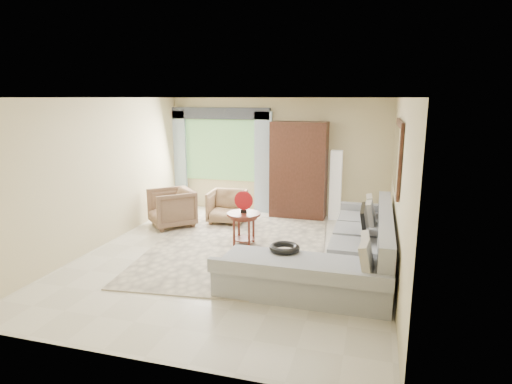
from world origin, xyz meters
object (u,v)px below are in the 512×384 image
(armchair_left, at_px, (172,208))
(potted_plant, at_px, (179,197))
(sectional_sofa, at_px, (344,255))
(floor_lamp, at_px, (336,185))
(armchair_right, at_px, (227,207))
(armoire, at_px, (299,170))
(coffee_table, at_px, (244,228))
(tv_screen, at_px, (365,222))

(armchair_left, bearing_deg, potted_plant, 156.73)
(sectional_sofa, relative_size, floor_lamp, 2.31)
(armchair_left, xyz_separation_m, floor_lamp, (3.18, 1.47, 0.36))
(armchair_right, distance_m, floor_lamp, 2.38)
(armchair_left, distance_m, armoire, 2.84)
(coffee_table, bearing_deg, armchair_right, 121.15)
(sectional_sofa, xyz_separation_m, floor_lamp, (-0.43, 2.96, 0.47))
(sectional_sofa, relative_size, armchair_right, 4.56)
(floor_lamp, bearing_deg, sectional_sofa, -81.67)
(floor_lamp, bearing_deg, coffee_table, -122.72)
(armchair_right, height_order, armoire, armoire)
(potted_plant, height_order, armoire, armoire)
(coffee_table, xyz_separation_m, armchair_right, (-0.76, 1.26, 0.03))
(tv_screen, relative_size, armoire, 0.35)
(potted_plant, bearing_deg, floor_lamp, 1.86)
(armchair_left, relative_size, floor_lamp, 0.57)
(coffee_table, bearing_deg, sectional_sofa, -23.08)
(sectional_sofa, xyz_separation_m, tv_screen, (0.27, 0.33, 0.44))
(coffee_table, xyz_separation_m, armchair_left, (-1.78, 0.70, 0.07))
(armchair_right, height_order, potted_plant, armchair_right)
(coffee_table, bearing_deg, armchair_left, 158.37)
(armchair_right, bearing_deg, tv_screen, -34.97)
(coffee_table, height_order, armchair_right, armchair_right)
(tv_screen, distance_m, coffee_table, 2.18)
(armchair_left, height_order, armoire, armoire)
(sectional_sofa, height_order, armchair_left, sectional_sofa)
(sectional_sofa, distance_m, coffee_table, 1.99)
(coffee_table, height_order, floor_lamp, floor_lamp)
(armoire, bearing_deg, coffee_table, -105.79)
(tv_screen, relative_size, armchair_left, 0.87)
(coffee_table, relative_size, potted_plant, 1.02)
(potted_plant, bearing_deg, armchair_left, -70.16)
(tv_screen, distance_m, potted_plant, 5.05)
(armchair_left, bearing_deg, tv_screen, 30.30)
(armoire, height_order, floor_lamp, armoire)
(tv_screen, distance_m, floor_lamp, 2.72)
(coffee_table, distance_m, potted_plant, 3.06)
(armchair_right, xyz_separation_m, armoire, (1.36, 0.85, 0.70))
(armoire, distance_m, floor_lamp, 0.86)
(armchair_left, height_order, potted_plant, armchair_left)
(tv_screen, height_order, floor_lamp, floor_lamp)
(sectional_sofa, bearing_deg, coffee_table, 156.92)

